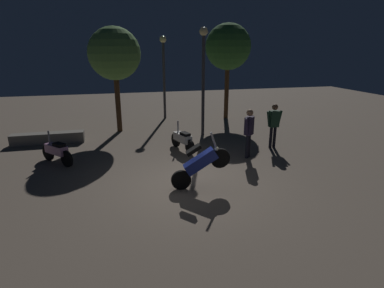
{
  "coord_description": "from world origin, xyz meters",
  "views": [
    {
      "loc": [
        -1.87,
        -7.9,
        3.78
      ],
      "look_at": [
        0.24,
        0.72,
        1.0
      ],
      "focal_mm": 28.54,
      "sensor_mm": 36.0,
      "label": 1
    }
  ],
  "objects_px": {
    "motorcycle_blue_foreground": "(200,163)",
    "motorcycle_pink_parked_left": "(57,151)",
    "motorcycle_white_parked_right": "(183,140)",
    "streetlamp_far": "(164,66)",
    "person_bystander_far": "(249,129)",
    "person_rider_beside": "(274,122)",
    "streetlamp_near": "(203,68)"
  },
  "relations": [
    {
      "from": "motorcycle_white_parked_right",
      "to": "streetlamp_far",
      "type": "xyz_separation_m",
      "value": [
        0.24,
        5.88,
        2.42
      ]
    },
    {
      "from": "motorcycle_blue_foreground",
      "to": "streetlamp_far",
      "type": "xyz_separation_m",
      "value": [
        0.46,
        9.27,
        2.12
      ]
    },
    {
      "from": "motorcycle_pink_parked_left",
      "to": "motorcycle_white_parked_right",
      "type": "bearing_deg",
      "value": -126.78
    },
    {
      "from": "person_rider_beside",
      "to": "motorcycle_white_parked_right",
      "type": "bearing_deg",
      "value": 81.54
    },
    {
      "from": "person_rider_beside",
      "to": "streetlamp_near",
      "type": "distance_m",
      "value": 3.85
    },
    {
      "from": "person_bystander_far",
      "to": "motorcycle_white_parked_right",
      "type": "bearing_deg",
      "value": -167.89
    },
    {
      "from": "person_rider_beside",
      "to": "streetlamp_far",
      "type": "relative_size",
      "value": 0.4
    },
    {
      "from": "person_rider_beside",
      "to": "person_bystander_far",
      "type": "relative_size",
      "value": 0.99
    },
    {
      "from": "person_rider_beside",
      "to": "streetlamp_far",
      "type": "distance_m",
      "value": 7.41
    },
    {
      "from": "motorcycle_white_parked_right",
      "to": "streetlamp_near",
      "type": "xyz_separation_m",
      "value": [
        1.38,
        2.04,
        2.54
      ]
    },
    {
      "from": "streetlamp_far",
      "to": "motorcycle_blue_foreground",
      "type": "bearing_deg",
      "value": -92.81
    },
    {
      "from": "motorcycle_blue_foreground",
      "to": "streetlamp_near",
      "type": "relative_size",
      "value": 0.36
    },
    {
      "from": "motorcycle_pink_parked_left",
      "to": "person_rider_beside",
      "type": "distance_m",
      "value": 8.03
    },
    {
      "from": "motorcycle_white_parked_right",
      "to": "person_rider_beside",
      "type": "relative_size",
      "value": 0.92
    },
    {
      "from": "motorcycle_pink_parked_left",
      "to": "motorcycle_white_parked_right",
      "type": "xyz_separation_m",
      "value": [
        4.47,
        0.36,
        0.0
      ]
    },
    {
      "from": "motorcycle_blue_foreground",
      "to": "person_rider_beside",
      "type": "relative_size",
      "value": 0.95
    },
    {
      "from": "person_bystander_far",
      "to": "person_rider_beside",
      "type": "bearing_deg",
      "value": 75.23
    },
    {
      "from": "person_bystander_far",
      "to": "streetlamp_far",
      "type": "distance_m",
      "value": 7.68
    },
    {
      "from": "person_rider_beside",
      "to": "streetlamp_far",
      "type": "height_order",
      "value": "streetlamp_far"
    },
    {
      "from": "motorcycle_pink_parked_left",
      "to": "streetlamp_far",
      "type": "relative_size",
      "value": 0.3
    },
    {
      "from": "motorcycle_pink_parked_left",
      "to": "motorcycle_white_parked_right",
      "type": "distance_m",
      "value": 4.48
    },
    {
      "from": "motorcycle_blue_foreground",
      "to": "streetlamp_near",
      "type": "height_order",
      "value": "streetlamp_near"
    },
    {
      "from": "motorcycle_pink_parked_left",
      "to": "person_bystander_far",
      "type": "xyz_separation_m",
      "value": [
        6.59,
        -0.99,
        0.63
      ]
    },
    {
      "from": "motorcycle_pink_parked_left",
      "to": "streetlamp_near",
      "type": "relative_size",
      "value": 0.28
    },
    {
      "from": "person_bystander_far",
      "to": "streetlamp_far",
      "type": "xyz_separation_m",
      "value": [
        -1.88,
        7.23,
        1.8
      ]
    },
    {
      "from": "streetlamp_near",
      "to": "motorcycle_pink_parked_left",
      "type": "bearing_deg",
      "value": -157.72
    },
    {
      "from": "streetlamp_near",
      "to": "person_rider_beside",
      "type": "bearing_deg",
      "value": -49.6
    },
    {
      "from": "motorcycle_pink_parked_left",
      "to": "streetlamp_far",
      "type": "bearing_deg",
      "value": -78.4
    },
    {
      "from": "motorcycle_blue_foreground",
      "to": "motorcycle_pink_parked_left",
      "type": "height_order",
      "value": "motorcycle_blue_foreground"
    },
    {
      "from": "motorcycle_pink_parked_left",
      "to": "streetlamp_far",
      "type": "height_order",
      "value": "streetlamp_far"
    },
    {
      "from": "motorcycle_blue_foreground",
      "to": "streetlamp_near",
      "type": "xyz_separation_m",
      "value": [
        1.6,
        5.43,
        2.24
      ]
    },
    {
      "from": "person_rider_beside",
      "to": "streetlamp_near",
      "type": "height_order",
      "value": "streetlamp_near"
    }
  ]
}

